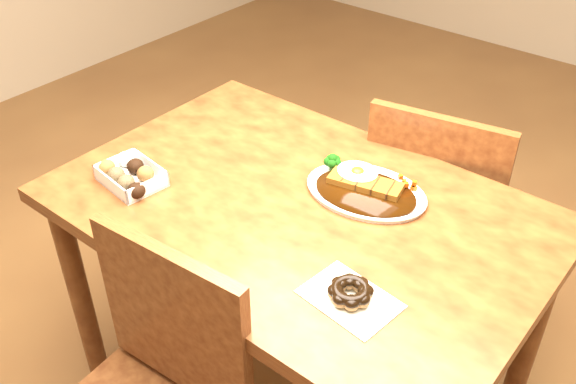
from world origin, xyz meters
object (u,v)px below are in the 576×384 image
Objects in this scene: table at (298,235)px; donut_box at (130,175)px; chair_far at (437,210)px; pon_de_ring at (350,292)px; katsu_curry_plate at (365,188)px.

donut_box is at bearing -153.35° from table.
table is at bearing 26.65° from donut_box.
table is 6.48× the size of donut_box.
pon_de_ring is (0.15, -0.72, 0.29)m from chair_far.
table is at bearing 146.41° from pon_de_ring.
donut_box reaches higher than pon_de_ring.
katsu_curry_plate is 1.63× the size of pon_de_ring.
katsu_curry_plate reaches higher than table.
pon_de_ring reaches higher than table.
table is at bearing 64.89° from chair_far.
pon_de_ring is (0.28, -0.19, 0.12)m from table.
table is 0.36m from pon_de_ring.
table is 1.38× the size of chair_far.
chair_far is (0.13, 0.54, -0.17)m from table.
donut_box is at bearing -145.38° from katsu_curry_plate.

